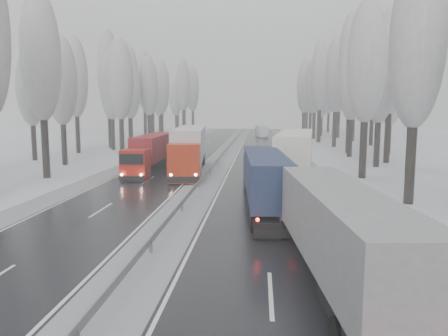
# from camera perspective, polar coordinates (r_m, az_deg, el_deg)

# --- Properties ---
(ground) EXTENTS (260.00, 260.00, 0.00)m
(ground) POSITION_cam_1_polar(r_m,az_deg,el_deg) (16.64, -12.97, -15.24)
(ground) COLOR silver
(ground) RESTS_ON ground
(carriageway_right) EXTENTS (7.50, 200.00, 0.03)m
(carriageway_right) POSITION_cam_1_polar(r_m,az_deg,el_deg) (45.04, 5.16, -0.52)
(carriageway_right) COLOR black
(carriageway_right) RESTS_ON ground
(carriageway_left) EXTENTS (7.50, 200.00, 0.03)m
(carriageway_left) POSITION_cam_1_polar(r_m,az_deg,el_deg) (46.14, -7.99, -0.37)
(carriageway_left) COLOR black
(carriageway_left) RESTS_ON ground
(median_slush) EXTENTS (3.00, 200.00, 0.04)m
(median_slush) POSITION_cam_1_polar(r_m,az_deg,el_deg) (45.29, -1.50, -0.44)
(median_slush) COLOR #94979B
(median_slush) RESTS_ON ground
(shoulder_right) EXTENTS (2.40, 200.00, 0.04)m
(shoulder_right) POSITION_cam_1_polar(r_m,az_deg,el_deg) (45.36, 11.42, -0.58)
(shoulder_right) COLOR #94979B
(shoulder_right) RESTS_ON ground
(shoulder_left) EXTENTS (2.40, 200.00, 0.04)m
(shoulder_left) POSITION_cam_1_polar(r_m,az_deg,el_deg) (47.47, -13.84, -0.29)
(shoulder_left) COLOR #94979B
(shoulder_left) RESTS_ON ground
(median_guardrail) EXTENTS (0.12, 200.00, 0.76)m
(median_guardrail) POSITION_cam_1_polar(r_m,az_deg,el_deg) (45.20, -1.50, 0.28)
(median_guardrail) COLOR slate
(median_guardrail) RESTS_ON ground
(tree_16) EXTENTS (3.60, 3.60, 16.53)m
(tree_16) POSITION_cam_1_polar(r_m,az_deg,el_deg) (32.21, 23.94, 14.62)
(tree_16) COLOR black
(tree_16) RESTS_ON ground
(tree_18) EXTENTS (3.60, 3.60, 16.58)m
(tree_18) POSITION_cam_1_polar(r_m,az_deg,el_deg) (42.94, 18.16, 13.03)
(tree_18) COLOR black
(tree_18) RESTS_ON ground
(tree_19) EXTENTS (3.60, 3.60, 14.57)m
(tree_19) POSITION_cam_1_polar(r_m,az_deg,el_deg) (48.18, 23.47, 10.63)
(tree_19) COLOR black
(tree_19) RESTS_ON ground
(tree_20) EXTENTS (3.60, 3.60, 15.71)m
(tree_20) POSITION_cam_1_polar(r_m,az_deg,el_deg) (51.57, 19.73, 11.39)
(tree_20) COLOR black
(tree_20) RESTS_ON ground
(tree_21) EXTENTS (3.60, 3.60, 18.62)m
(tree_21) POSITION_cam_1_polar(r_m,az_deg,el_deg) (56.16, 20.99, 12.89)
(tree_21) COLOR black
(tree_21) RESTS_ON ground
(tree_22) EXTENTS (3.60, 3.60, 15.86)m
(tree_22) POSITION_cam_1_polar(r_m,az_deg,el_deg) (61.52, 16.39, 10.94)
(tree_22) COLOR black
(tree_22) RESTS_ON ground
(tree_23) EXTENTS (3.60, 3.60, 13.55)m
(tree_23) POSITION_cam_1_polar(r_m,az_deg,el_deg) (66.83, 20.99, 9.20)
(tree_23) COLOR black
(tree_23) RESTS_ON ground
(tree_24) EXTENTS (3.60, 3.60, 20.49)m
(tree_24) POSITION_cam_1_polar(r_m,az_deg,el_deg) (67.23, 16.28, 13.17)
(tree_24) COLOR black
(tree_24) RESTS_ON ground
(tree_25) EXTENTS (3.60, 3.60, 19.44)m
(tree_25) POSITION_cam_1_polar(r_m,az_deg,el_deg) (72.67, 21.08, 12.00)
(tree_25) COLOR black
(tree_25) RESTS_ON ground
(tree_26) EXTENTS (3.60, 3.60, 18.78)m
(tree_26) POSITION_cam_1_polar(r_m,az_deg,el_deg) (77.12, 14.45, 11.68)
(tree_26) COLOR black
(tree_26) RESTS_ON ground
(tree_27) EXTENTS (3.60, 3.60, 17.62)m
(tree_27) POSITION_cam_1_polar(r_m,az_deg,el_deg) (82.44, 18.94, 10.72)
(tree_27) COLOR black
(tree_27) RESTS_ON ground
(tree_28) EXTENTS (3.60, 3.60, 19.62)m
(tree_28) POSITION_cam_1_polar(r_m,az_deg,el_deg) (87.52, 12.45, 11.59)
(tree_28) COLOR black
(tree_28) RESTS_ON ground
(tree_29) EXTENTS (3.60, 3.60, 18.11)m
(tree_29) POSITION_cam_1_polar(r_m,az_deg,el_deg) (92.63, 16.70, 10.62)
(tree_29) COLOR black
(tree_29) RESTS_ON ground
(tree_30) EXTENTS (3.60, 3.60, 17.86)m
(tree_30) POSITION_cam_1_polar(r_m,az_deg,el_deg) (97.13, 11.78, 10.54)
(tree_30) COLOR black
(tree_30) RESTS_ON ground
(tree_31) EXTENTS (3.60, 3.60, 18.58)m
(tree_31) POSITION_cam_1_polar(r_m,az_deg,el_deg) (101.98, 14.86, 10.56)
(tree_31) COLOR black
(tree_31) RESTS_ON ground
(tree_32) EXTENTS (3.60, 3.60, 17.33)m
(tree_32) POSITION_cam_1_polar(r_m,az_deg,el_deg) (104.57, 11.30, 10.16)
(tree_32) COLOR black
(tree_32) RESTS_ON ground
(tree_33) EXTENTS (3.60, 3.60, 14.33)m
(tree_33) POSITION_cam_1_polar(r_m,az_deg,el_deg) (108.86, 12.69, 9.00)
(tree_33) COLOR black
(tree_33) RESTS_ON ground
(tree_34) EXTENTS (3.60, 3.60, 17.63)m
(tree_34) POSITION_cam_1_polar(r_m,az_deg,el_deg) (111.54, 10.41, 10.11)
(tree_34) COLOR black
(tree_34) RESTS_ON ground
(tree_35) EXTENTS (3.60, 3.60, 18.25)m
(tree_35) POSITION_cam_1_polar(r_m,az_deg,el_deg) (116.77, 14.79, 10.07)
(tree_35) COLOR black
(tree_35) RESTS_ON ground
(tree_36) EXTENTS (3.60, 3.60, 20.23)m
(tree_36) POSITION_cam_1_polar(r_m,az_deg,el_deg) (121.53, 10.59, 10.68)
(tree_36) COLOR black
(tree_36) RESTS_ON ground
(tree_37) EXTENTS (3.60, 3.60, 16.37)m
(tree_37) POSITION_cam_1_polar(r_m,az_deg,el_deg) (126.28, 13.57, 9.36)
(tree_37) COLOR black
(tree_37) RESTS_ON ground
(tree_38) EXTENTS (3.60, 3.60, 17.97)m
(tree_38) POSITION_cam_1_polar(r_m,az_deg,el_deg) (132.14, 10.84, 9.80)
(tree_38) COLOR black
(tree_38) RESTS_ON ground
(tree_39) EXTENTS (3.60, 3.60, 16.19)m
(tree_39) POSITION_cam_1_polar(r_m,az_deg,el_deg) (136.39, 11.84, 9.23)
(tree_39) COLOR black
(tree_39) RESTS_ON ground
(tree_58) EXTENTS (3.60, 3.60, 17.21)m
(tree_58) POSITION_cam_1_polar(r_m,az_deg,el_deg) (44.17, -22.85, 13.18)
(tree_58) COLOR black
(tree_58) RESTS_ON ground
(tree_60) EXTENTS (3.60, 3.60, 14.84)m
(tree_60) POSITION_cam_1_polar(r_m,az_deg,el_deg) (53.83, -20.51, 10.59)
(tree_60) COLOR black
(tree_60) RESTS_ON ground
(tree_61) EXTENTS (3.60, 3.60, 13.95)m
(tree_61) POSITION_cam_1_polar(r_m,az_deg,el_deg) (59.95, -23.91, 9.52)
(tree_61) COLOR black
(tree_61) RESTS_ON ground
(tree_62) EXTENTS (3.60, 3.60, 16.04)m
(tree_62) POSITION_cam_1_polar(r_m,az_deg,el_deg) (61.37, -13.42, 11.16)
(tree_62) COLOR black
(tree_62) RESTS_ON ground
(tree_63) EXTENTS (3.60, 3.60, 16.88)m
(tree_63) POSITION_cam_1_polar(r_m,az_deg,el_deg) (67.91, -18.85, 11.06)
(tree_63) COLOR black
(tree_63) RESTS_ON ground
(tree_64) EXTENTS (3.60, 3.60, 15.42)m
(tree_64) POSITION_cam_1_polar(r_m,az_deg,el_deg) (71.22, -14.51, 10.30)
(tree_64) COLOR black
(tree_64) RESTS_ON ground
(tree_65) EXTENTS (3.60, 3.60, 19.48)m
(tree_65) POSITION_cam_1_polar(r_m,az_deg,el_deg) (75.74, -14.88, 12.08)
(tree_65) COLOR black
(tree_65) RESTS_ON ground
(tree_66) EXTENTS (3.60, 3.60, 15.23)m
(tree_66) POSITION_cam_1_polar(r_m,az_deg,el_deg) (80.35, -12.16, 9.96)
(tree_66) COLOR black
(tree_66) RESTS_ON ground
(tree_67) EXTENTS (3.60, 3.60, 17.09)m
(tree_67) POSITION_cam_1_polar(r_m,az_deg,el_deg) (84.63, -12.31, 10.64)
(tree_67) COLOR black
(tree_67) RESTS_ON ground
(tree_68) EXTENTS (3.60, 3.60, 16.65)m
(tree_68) POSITION_cam_1_polar(r_m,az_deg,el_deg) (86.48, -9.85, 10.45)
(tree_68) COLOR black
(tree_68) RESTS_ON ground
(tree_69) EXTENTS (3.60, 3.60, 19.35)m
(tree_69) POSITION_cam_1_polar(r_m,az_deg,el_deg) (91.72, -12.23, 11.30)
(tree_69) COLOR black
(tree_69) RESTS_ON ground
(tree_70) EXTENTS (3.60, 3.60, 17.09)m
(tree_70) POSITION_cam_1_polar(r_m,az_deg,el_deg) (96.23, -8.19, 10.36)
(tree_70) COLOR black
(tree_70) RESTS_ON ground
(tree_71) EXTENTS (3.60, 3.60, 19.61)m
(tree_71) POSITION_cam_1_polar(r_m,az_deg,el_deg) (101.32, -10.38, 11.08)
(tree_71) COLOR black
(tree_71) RESTS_ON ground
(tree_72) EXTENTS (3.60, 3.60, 15.11)m
(tree_72) POSITION_cam_1_polar(r_m,az_deg,el_deg) (105.86, -8.44, 9.42)
(tree_72) COLOR black
(tree_72) RESTS_ON ground
(tree_73) EXTENTS (3.60, 3.60, 17.22)m
(tree_73) POSITION_cam_1_polar(r_m,az_deg,el_deg) (110.47, -9.46, 10.02)
(tree_73) COLOR black
(tree_73) RESTS_ON ground
(tree_74) EXTENTS (3.60, 3.60, 19.68)m
(tree_74) POSITION_cam_1_polar(r_m,az_deg,el_deg) (115.79, -5.35, 10.76)
(tree_74) COLOR black
(tree_74) RESTS_ON ground
(tree_75) EXTENTS (3.60, 3.60, 18.60)m
(tree_75) POSITION_cam_1_polar(r_m,az_deg,el_deg) (121.54, -9.33, 10.22)
(tree_75) COLOR black
(tree_75) RESTS_ON ground
(tree_76) EXTENTS (3.60, 3.60, 18.55)m
(tree_76) POSITION_cam_1_polar(r_m,az_deg,el_deg) (124.85, -4.12, 10.21)
(tree_76) COLOR black
(tree_76) RESTS_ON ground
(tree_77) EXTENTS (3.60, 3.60, 14.32)m
(tree_77) POSITION_cam_1_polar(r_m,az_deg,el_deg) (129.65, -6.32, 8.90)
(tree_77) COLOR black
(tree_77) RESTS_ON ground
(tree_78) EXTENTS (3.60, 3.60, 19.55)m
(tree_78) POSITION_cam_1_polar(r_m,az_deg,el_deg) (131.94, -5.22, 10.34)
(tree_78) COLOR black
(tree_78) RESTS_ON ground
(tree_79) EXTENTS (3.60, 3.60, 17.07)m
(tree_79) POSITION_cam_1_polar(r_m,az_deg,el_deg) (136.30, -6.08, 9.58)
(tree_79) COLOR black
(tree_79) RESTS_ON ground
(truck_grey_tarp) EXTENTS (3.56, 14.68, 3.74)m
(truck_grey_tarp) POSITION_cam_1_polar(r_m,az_deg,el_deg) (16.66, 13.95, -7.31)
(truck_grey_tarp) COLOR #525257
(truck_grey_tarp) RESTS_ON ground
(truck_blue_box) EXTENTS (3.17, 14.48, 3.69)m
(truck_blue_box) POSITION_cam_1_polar(r_m,az_deg,el_deg) (28.38, 5.23, -1.00)
(truck_blue_box) COLOR navy
(truck_blue_box) RESTS_ON ground
(truck_cream_box) EXTENTS (4.83, 17.44, 4.43)m
(truck_cream_box) POSITION_cam_1_polar(r_m,az_deg,el_deg) (39.89, 9.36, 2.07)
(truck_cream_box) COLOR #9B9989
(truck_cream_box) RESTS_ON ground
(box_truck_distant) EXTENTS (3.04, 7.33, 2.66)m
(box_truck_distant) POSITION_cam_1_polar(r_m,az_deg,el_deg) (101.30, 4.95, 4.80)
(box_truck_distant) COLOR #B2B4B9
(box_truck_distant) RESTS_ON ground
(truck_red_white) EXTENTS (4.36, 17.75, 4.51)m
(truck_red_white) POSITION_cam_1_polar(r_m,az_deg,el_deg) (44.80, -4.52, 2.82)
(truck_red_white) COLOR #AC2009
(truck_red_white) RESTS_ON ground
(truck_red_red) EXTENTS (2.65, 14.52, 3.71)m
(truck_red_red) POSITION_cam_1_polar(r_m,az_deg,el_deg) (46.40, -9.48, 2.32)
(truck_red_red) COLOR #A61309
(truck_red_red) RESTS_ON ground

